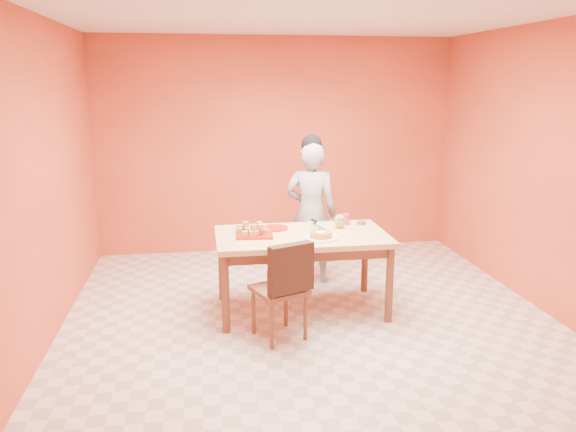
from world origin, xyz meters
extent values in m
plane|color=beige|center=(0.00, 0.00, 0.00)|extent=(5.00, 5.00, 0.00)
plane|color=silver|center=(0.00, 0.00, 2.70)|extent=(5.00, 5.00, 0.00)
plane|color=#DA5132|center=(0.00, 2.50, 1.35)|extent=(4.50, 0.00, 4.50)
plane|color=#DA5132|center=(-2.25, 0.00, 1.35)|extent=(0.00, 5.00, 5.00)
plane|color=#DA5132|center=(2.25, 0.00, 1.35)|extent=(0.00, 5.00, 5.00)
cube|color=#EFC97D|center=(-0.04, 0.42, 0.73)|extent=(1.60, 0.90, 0.05)
cube|color=brown|center=(-0.04, 0.42, 0.66)|extent=(1.48, 0.78, 0.10)
cylinder|color=brown|center=(-0.78, 0.03, 0.35)|extent=(0.07, 0.07, 0.71)
cylinder|color=brown|center=(-0.78, 0.81, 0.35)|extent=(0.07, 0.07, 0.71)
cylinder|color=brown|center=(0.70, 0.03, 0.35)|extent=(0.07, 0.07, 0.71)
cylinder|color=brown|center=(0.70, 0.81, 0.35)|extent=(0.07, 0.07, 0.71)
imported|color=gray|center=(0.20, 1.23, 0.77)|extent=(0.64, 0.51, 1.53)
cube|color=maroon|center=(-0.49, 0.45, 0.77)|extent=(0.36, 0.36, 0.02)
cylinder|color=maroon|center=(-0.27, 0.64, 0.77)|extent=(0.28, 0.28, 0.02)
cylinder|color=silver|center=(0.10, 0.24, 0.77)|extent=(0.41, 0.41, 0.01)
cylinder|color=gold|center=(0.10, 0.24, 0.80)|extent=(0.26, 0.26, 0.05)
cube|color=silver|center=(0.11, 0.42, 0.83)|extent=(0.10, 0.27, 0.01)
ellipsoid|color=olive|center=(0.36, 0.58, 0.83)|extent=(0.12, 0.10, 0.14)
cylinder|color=#C61D66|center=(0.45, 0.70, 0.81)|extent=(0.09, 0.09, 0.11)
cylinder|color=#381C0F|center=(0.61, 0.70, 0.77)|extent=(0.12, 0.12, 0.03)
camera|label=1|loc=(-0.95, -4.56, 2.15)|focal=35.00mm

